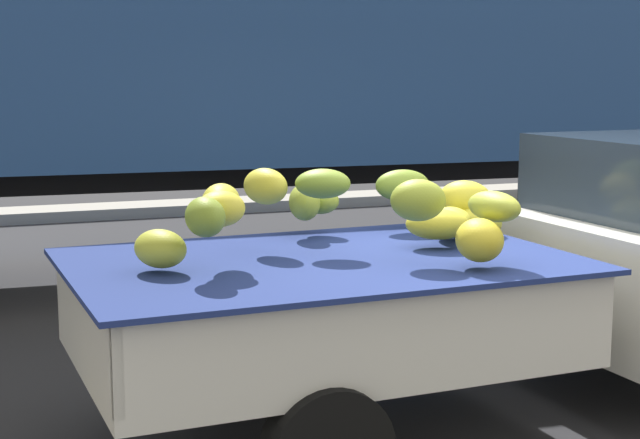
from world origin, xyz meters
name	(u,v)px	position (x,y,z in m)	size (l,w,h in m)	color
ground	(502,431)	(0.00, 0.00, 0.00)	(220.00, 220.00, 0.00)	#28282B
curb_strip	(172,208)	(0.00, 9.53, 0.08)	(80.00, 0.80, 0.16)	gray
pickup_truck	(598,265)	(0.86, 0.29, 0.89)	(5.00, 2.03, 1.70)	silver
semi_trailer	(236,30)	(-0.27, 4.81, 2.54)	(12.11, 3.14, 3.95)	navy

